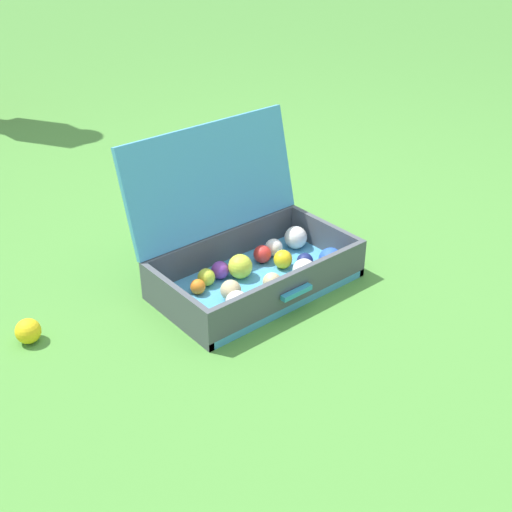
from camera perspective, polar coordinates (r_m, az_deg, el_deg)
ground_plane at (r=2.09m, az=2.37°, el=-2.81°), size 16.00×16.00×0.00m
open_suitcase at (r=2.08m, az=-0.62°, el=0.43°), size 0.62×0.46×0.47m
stray_ball_on_grass at (r=1.95m, az=-19.08°, el=-6.14°), size 0.07×0.07×0.07m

